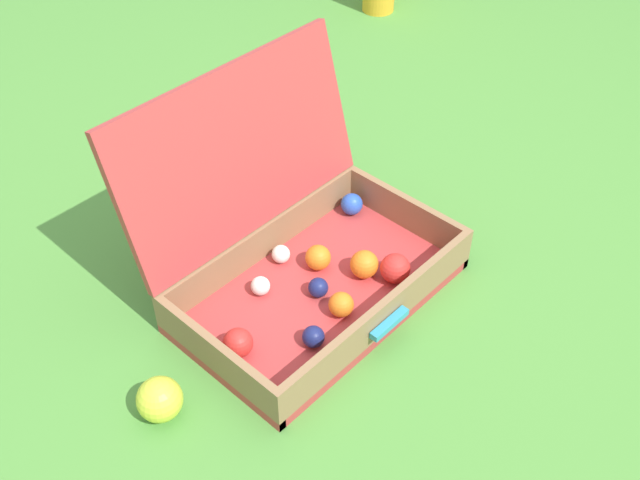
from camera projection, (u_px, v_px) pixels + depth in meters
The scene contains 3 objects.
ground_plane at pixel (324, 288), 1.77m from camera, with size 16.00×16.00×0.00m, color #4C8C38.
open_suitcase at pixel (299, 249), 1.71m from camera, with size 0.64×0.52×0.49m.
stray_ball_on_grass at pixel (159, 399), 1.48m from camera, with size 0.09×0.09×0.09m, color #CCDB38.
Camera 1 is at (-0.91, -0.84, 1.28)m, focal length 42.25 mm.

